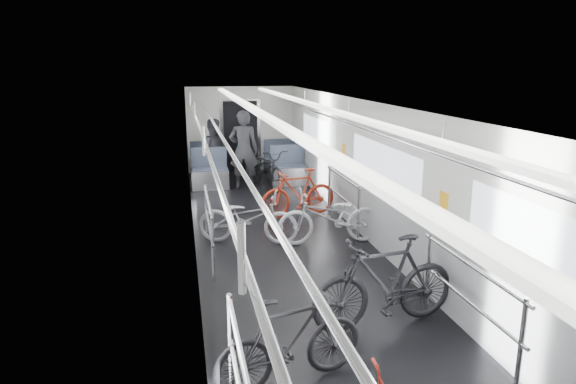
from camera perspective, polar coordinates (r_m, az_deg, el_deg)
The scene contains 9 objects.
car_shell at distance 9.64m, azimuth -1.78°, elevation 2.81°, with size 3.02×14.01×2.41m.
bike_left_mid at distance 5.04m, azimuth 0.27°, elevation -16.17°, with size 0.44×1.55×0.93m, color black.
bike_left_far at distance 8.80m, azimuth -4.47°, elevation -2.86°, with size 0.60×1.72×0.91m, color #A5A4A9.
bike_right_near at distance 6.14m, azimuth 10.71°, elevation -9.77°, with size 0.52×1.82×1.10m, color black.
bike_right_mid at distance 8.77m, azimuth 4.74°, elevation -2.75°, with size 0.63×1.82×0.96m, color #B1B0B5.
bike_right_far at distance 10.31m, azimuth 1.15°, elevation -0.10°, with size 0.46×1.62×0.97m, color #AC2B15.
bike_aisle at distance 12.75m, azimuth -2.37°, elevation 2.68°, with size 0.66×1.89×0.99m, color black.
person_standing at distance 12.59m, azimuth -4.95°, elevation 4.68°, with size 0.71×0.46×1.94m, color black.
person_seated at distance 13.24m, azimuth -8.39°, elevation 4.47°, with size 0.82×0.64×1.68m, color #27262D.
Camera 1 is at (-1.62, -7.54, 3.00)m, focal length 32.00 mm.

